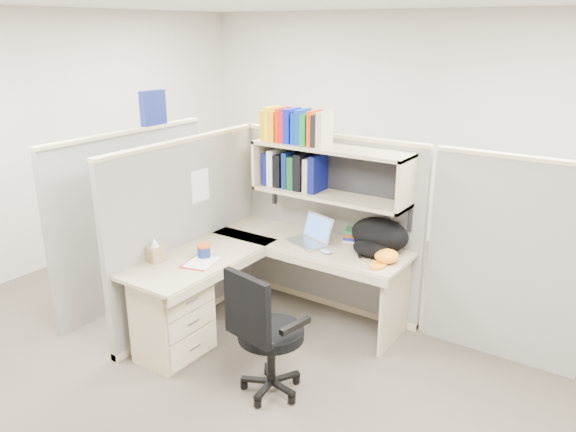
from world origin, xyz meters
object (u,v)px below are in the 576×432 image
Objects in this scene: backpack at (376,237)px; laptop at (307,230)px; desk at (211,298)px; snack_canister at (204,251)px; task_chair at (267,352)px.

laptop is at bearing 176.80° from backpack.
laptop is at bearing 63.39° from desk.
backpack is at bearing 32.75° from laptop.
snack_canister is (-0.13, 0.09, 0.35)m from desk.
backpack is 0.50× the size of task_chair.
desk is at bearing -34.66° from snack_canister.
backpack is (0.98, 0.94, 0.44)m from desk.
laptop is 0.90m from snack_canister.
snack_canister is at bearing 157.77° from task_chair.
desk is 5.03× the size of laptop.
desk is 3.56× the size of backpack.
backpack is at bearing 37.23° from snack_canister.
task_chair is (0.75, -0.27, -0.09)m from desk.
task_chair is at bearing -19.73° from desk.
task_chair reaches higher than desk.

